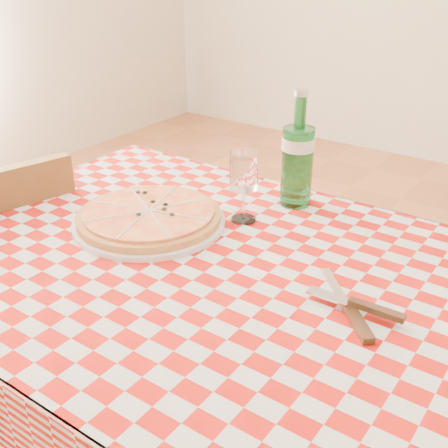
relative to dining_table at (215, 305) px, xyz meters
The scene contains 7 objects.
dining_table is the anchor object (origin of this frame).
tablecloth 0.09m from the dining_table, ahead, with size 1.30×0.90×0.01m, color #A9110A.
chair_far 0.69m from the dining_table, behind, with size 0.47×0.47×0.86m.
pizza_plate 0.26m from the dining_table, 165.66° to the left, with size 0.35×0.35×0.04m, color #B7823D, non-canonical shape.
water_bottle 0.42m from the dining_table, 92.00° to the left, with size 0.08×0.08×0.28m, color #175F25, non-canonical shape.
wine_glass 0.28m from the dining_table, 108.02° to the left, with size 0.06×0.06×0.17m, color white, non-canonical shape.
cutlery 0.30m from the dining_table, ahead, with size 0.25×0.21×0.03m, color silver, non-canonical shape.
Camera 1 is at (0.57, -0.78, 1.33)m, focal length 45.00 mm.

